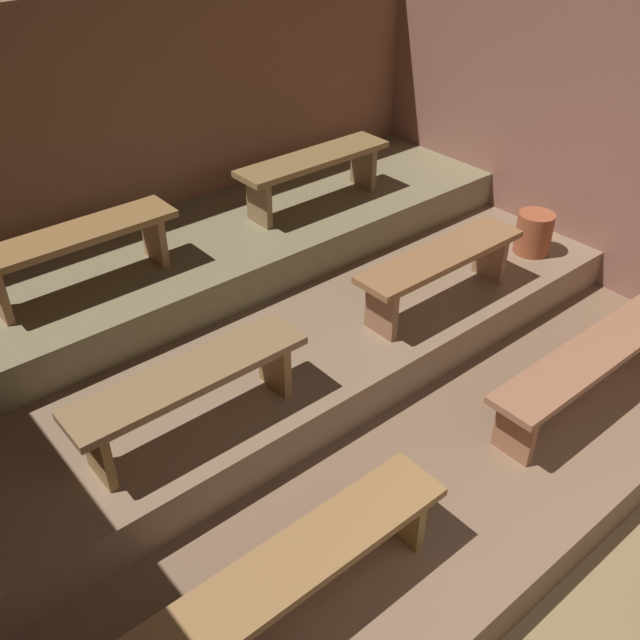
{
  "coord_description": "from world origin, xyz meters",
  "views": [
    {
      "loc": [
        -2.28,
        0.25,
        3.24
      ],
      "look_at": [
        0.16,
        3.15,
        0.62
      ],
      "focal_mm": 39.83,
      "sensor_mm": 36.0,
      "label": 1
    }
  ],
  "objects_px": {
    "bench_lower_left": "(274,585)",
    "pail_middle": "(534,233)",
    "bench_middle_left": "(190,385)",
    "bench_middle_right": "(441,264)",
    "bench_upper_right": "(314,167)",
    "bench_lower_right": "(600,355)",
    "bench_upper_left": "(76,244)"
  },
  "relations": [
    {
      "from": "bench_upper_left",
      "to": "pail_middle",
      "type": "bearing_deg",
      "value": -22.95
    },
    {
      "from": "bench_upper_left",
      "to": "bench_upper_right",
      "type": "distance_m",
      "value": 1.9
    },
    {
      "from": "bench_middle_right",
      "to": "bench_upper_right",
      "type": "bearing_deg",
      "value": 90.86
    },
    {
      "from": "bench_lower_left",
      "to": "bench_upper_right",
      "type": "xyz_separation_m",
      "value": [
        2.2,
        2.37,
        0.55
      ]
    },
    {
      "from": "bench_lower_left",
      "to": "bench_upper_left",
      "type": "bearing_deg",
      "value": 82.78
    },
    {
      "from": "bench_lower_right",
      "to": "pail_middle",
      "type": "xyz_separation_m",
      "value": [
        0.81,
        1.1,
        0.12
      ]
    },
    {
      "from": "bench_upper_right",
      "to": "bench_lower_right",
      "type": "bearing_deg",
      "value": -82.78
    },
    {
      "from": "bench_middle_left",
      "to": "bench_middle_right",
      "type": "distance_m",
      "value": 1.94
    },
    {
      "from": "bench_lower_right",
      "to": "pail_middle",
      "type": "distance_m",
      "value": 1.37
    },
    {
      "from": "bench_lower_right",
      "to": "bench_upper_left",
      "type": "distance_m",
      "value": 3.28
    },
    {
      "from": "bench_upper_left",
      "to": "bench_middle_right",
      "type": "bearing_deg",
      "value": -34.12
    },
    {
      "from": "bench_lower_left",
      "to": "bench_upper_right",
      "type": "bearing_deg",
      "value": 47.19
    },
    {
      "from": "bench_lower_right",
      "to": "bench_middle_right",
      "type": "distance_m",
      "value": 1.14
    },
    {
      "from": "bench_middle_right",
      "to": "bench_upper_right",
      "type": "height_order",
      "value": "bench_upper_right"
    },
    {
      "from": "bench_middle_left",
      "to": "bench_middle_right",
      "type": "xyz_separation_m",
      "value": [
        1.94,
        0.0,
        0.0
      ]
    },
    {
      "from": "bench_upper_left",
      "to": "pail_middle",
      "type": "relative_size",
      "value": 4.0
    },
    {
      "from": "bench_middle_left",
      "to": "bench_middle_right",
      "type": "height_order",
      "value": "same"
    },
    {
      "from": "pail_middle",
      "to": "bench_middle_left",
      "type": "bearing_deg",
      "value": -179.56
    },
    {
      "from": "bench_upper_left",
      "to": "bench_upper_right",
      "type": "relative_size",
      "value": 1.0
    },
    {
      "from": "bench_lower_right",
      "to": "bench_middle_left",
      "type": "relative_size",
      "value": 1.39
    },
    {
      "from": "bench_middle_left",
      "to": "bench_upper_left",
      "type": "xyz_separation_m",
      "value": [
        0.02,
        1.3,
        0.28
      ]
    },
    {
      "from": "pail_middle",
      "to": "bench_lower_left",
      "type": "bearing_deg",
      "value": -161.67
    },
    {
      "from": "bench_lower_right",
      "to": "bench_middle_left",
      "type": "height_order",
      "value": "bench_middle_left"
    },
    {
      "from": "bench_middle_right",
      "to": "bench_upper_left",
      "type": "height_order",
      "value": "bench_upper_left"
    },
    {
      "from": "bench_middle_right",
      "to": "bench_upper_left",
      "type": "bearing_deg",
      "value": 145.88
    },
    {
      "from": "bench_lower_right",
      "to": "bench_upper_right",
      "type": "height_order",
      "value": "bench_upper_right"
    },
    {
      "from": "bench_middle_right",
      "to": "bench_upper_right",
      "type": "relative_size",
      "value": 1.04
    },
    {
      "from": "bench_lower_left",
      "to": "pail_middle",
      "type": "xyz_separation_m",
      "value": [
        3.31,
        1.1,
        0.12
      ]
    },
    {
      "from": "bench_middle_right",
      "to": "pail_middle",
      "type": "relative_size",
      "value": 4.15
    },
    {
      "from": "bench_lower_left",
      "to": "bench_lower_right",
      "type": "relative_size",
      "value": 1.0
    },
    {
      "from": "bench_lower_left",
      "to": "bench_middle_left",
      "type": "xyz_separation_m",
      "value": [
        0.28,
        1.07,
        0.27
      ]
    },
    {
      "from": "bench_middle_left",
      "to": "bench_upper_right",
      "type": "bearing_deg",
      "value": 34.12
    }
  ]
}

